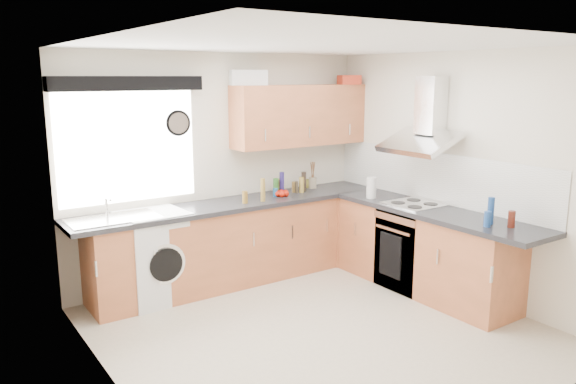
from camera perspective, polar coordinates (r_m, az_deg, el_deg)
ground_plane at (r=5.22m, az=3.10°, el=-13.82°), size 3.60×3.60×0.00m
ceiling at (r=4.72m, az=3.45°, el=14.73°), size 3.60×3.60×0.02m
wall_back at (r=6.32m, az=-6.77°, el=2.51°), size 3.60×0.02×2.50m
wall_front at (r=3.61m, az=21.05°, el=-5.14°), size 3.60×0.02×2.50m
wall_left at (r=4.01m, az=-17.59°, el=-3.28°), size 0.02×3.60×2.50m
wall_right at (r=6.07m, az=16.84°, el=1.72°), size 0.02×3.60×2.50m
window at (r=5.86m, az=-15.94°, el=4.39°), size 1.40×0.02×1.10m
window_blind at (r=5.73m, az=-16.00°, el=10.56°), size 1.50×0.18×0.14m
splashback at (r=6.27m, az=14.62°, el=1.49°), size 0.01×3.00×0.54m
base_cab_back at (r=6.21m, az=-6.15°, el=-5.42°), size 3.00×0.58×0.86m
base_cab_corner at (r=7.06m, az=5.40°, el=-3.28°), size 0.60×0.60×0.86m
base_cab_right at (r=6.14m, az=13.59°, el=-5.88°), size 0.58×2.10×0.86m
worktop_back at (r=6.13m, az=-5.38°, el=-1.22°), size 3.60×0.62×0.05m
worktop_right at (r=5.92m, az=14.81°, el=-2.03°), size 0.62×2.42×0.05m
sink at (r=5.61m, az=-17.35°, el=-2.24°), size 0.84×0.46×0.10m
oven at (r=6.23m, az=12.50°, el=-5.62°), size 0.56×0.58×0.85m
hob_plate at (r=6.10m, az=12.70°, el=-1.20°), size 0.52×0.52×0.01m
extractor_hood at (r=6.05m, az=13.72°, el=6.82°), size 0.52×0.78×0.66m
upper_cabinets at (r=6.60m, az=1.22°, el=7.79°), size 1.70×0.35×0.70m
washing_machine at (r=5.88m, az=-13.46°, el=-6.37°), size 0.66×0.64×0.92m
wall_clock at (r=6.02m, az=-11.04°, el=6.88°), size 0.27×0.04×0.27m
casserole at (r=6.31m, az=-4.18°, el=11.51°), size 0.46×0.38×0.17m
storage_box at (r=6.91m, az=6.22°, el=11.26°), size 0.29×0.27×0.11m
utensil_pot at (r=6.83m, az=2.51°, el=0.94°), size 0.12×0.12×0.13m
kitchen_roll at (r=6.33m, az=8.47°, el=0.43°), size 0.11×0.11×0.24m
tomato_cluster at (r=6.37m, az=-0.64°, el=-0.13°), size 0.19×0.19×0.07m
jar_0 at (r=6.66m, az=1.61°, el=1.08°), size 0.06×0.06×0.23m
jar_1 at (r=6.55m, az=-0.86°, el=0.64°), size 0.07×0.07×0.17m
jar_2 at (r=6.46m, az=-1.24°, el=0.57°), size 0.06×0.06×0.19m
jar_3 at (r=6.49m, az=-0.63°, el=0.93°), size 0.05×0.05×0.25m
jar_4 at (r=6.10m, az=-2.58°, el=0.22°), size 0.05×0.05×0.25m
jar_5 at (r=6.56m, az=1.39°, el=0.74°), size 0.06×0.06×0.18m
jar_6 at (r=6.54m, az=0.88°, el=0.48°), size 0.04×0.04×0.14m
jar_7 at (r=6.86m, az=2.14°, el=0.88°), size 0.07×0.07×0.10m
jar_8 at (r=6.59m, az=0.64°, el=0.52°), size 0.06×0.06×0.12m
jar_9 at (r=6.28m, az=-2.53°, el=0.20°), size 0.05×0.05×0.18m
jar_10 at (r=6.03m, az=-4.39°, el=-0.53°), size 0.06×0.06×0.13m
jar_11 at (r=6.35m, az=-1.30°, el=-0.05°), size 0.05×0.05×0.09m
bottle_0 at (r=5.39m, az=19.60°, el=-2.61°), size 0.06×0.06×0.14m
bottle_1 at (r=5.48m, az=19.90°, el=-1.80°), size 0.06×0.06×0.25m
bottle_2 at (r=5.44m, az=21.76°, el=-2.58°), size 0.06×0.06×0.15m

